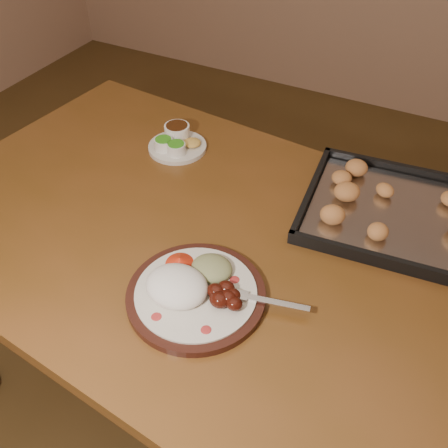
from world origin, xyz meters
The scene contains 5 objects.
ground centered at (0.00, 0.00, 0.00)m, with size 4.00×4.00×0.00m, color #50391B.
dining_table centered at (0.25, -0.18, 0.65)m, with size 1.58×1.05×0.75m.
dinner_plate centered at (0.29, -0.36, 0.77)m, with size 0.36×0.28×0.07m.
condiment_saucer centered at (-0.02, 0.09, 0.77)m, with size 0.16×0.16×0.06m.
baking_tray centered at (0.63, 0.08, 0.77)m, with size 0.53×0.42×0.05m.
Camera 1 is at (0.65, -0.91, 1.55)m, focal length 40.00 mm.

